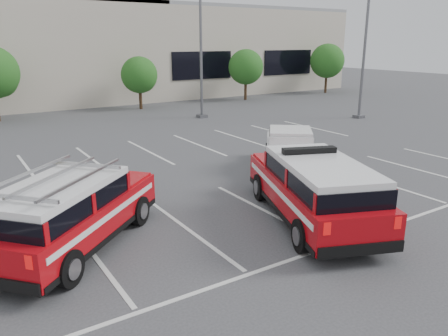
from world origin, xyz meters
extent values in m
plane|color=#3C3C3F|center=(0.00, 0.00, 0.00)|extent=(120.00, 120.00, 0.00)
cube|color=silver|center=(0.00, 4.50, 0.01)|extent=(23.00, 15.00, 0.01)
cube|color=beige|center=(0.00, 32.00, 4.00)|extent=(60.00, 15.00, 8.00)
cube|color=gray|center=(0.00, 32.00, 8.15)|extent=(60.00, 15.00, 0.30)
sphere|color=#144B16|center=(-4.60, 22.20, 2.65)|extent=(2.24, 2.24, 2.24)
cylinder|color=#3F2B19|center=(5.00, 22.00, 0.76)|extent=(0.24, 0.24, 1.51)
sphere|color=#144B16|center=(5.00, 22.00, 2.60)|extent=(2.77, 2.77, 2.77)
sphere|color=#144B16|center=(5.40, 22.20, 2.18)|extent=(1.85, 1.85, 1.85)
cylinder|color=#3F2B19|center=(15.00, 22.00, 0.84)|extent=(0.24, 0.24, 1.67)
sphere|color=#144B16|center=(15.00, 22.00, 2.88)|extent=(3.07, 3.07, 3.07)
sphere|color=#144B16|center=(15.40, 22.20, 2.42)|extent=(2.05, 2.05, 2.05)
cylinder|color=#3F2B19|center=(25.00, 22.00, 0.92)|extent=(0.24, 0.24, 1.84)
sphere|color=#144B16|center=(25.00, 22.00, 3.16)|extent=(3.37, 3.37, 3.37)
sphere|color=#144B16|center=(25.40, 22.20, 2.65)|extent=(2.24, 2.24, 2.24)
cube|color=#59595E|center=(7.00, 16.00, 0.10)|extent=(0.60, 0.60, 0.20)
cylinder|color=#59595E|center=(7.00, 16.00, 5.00)|extent=(0.18, 0.18, 10.00)
cube|color=#59595E|center=(16.00, 10.00, 0.10)|extent=(0.60, 0.60, 0.20)
cylinder|color=#59595E|center=(16.00, 10.00, 5.00)|extent=(0.18, 0.18, 10.00)
cube|color=#A6080E|center=(0.73, -1.25, 0.83)|extent=(4.25, 6.38, 0.92)
cube|color=black|center=(0.53, -1.76, 1.53)|extent=(3.44, 4.69, 0.48)
cube|color=silver|center=(0.53, -1.76, 1.85)|extent=(3.37, 4.60, 0.17)
cube|color=black|center=(0.87, -0.89, 2.03)|extent=(1.61, 0.88, 0.16)
cube|color=silver|center=(3.43, 2.78, 0.71)|extent=(4.89, 5.41, 0.79)
cube|color=black|center=(3.74, 3.17, 1.31)|extent=(2.55, 2.58, 0.41)
cube|color=silver|center=(3.74, 3.17, 1.60)|extent=(2.50, 2.53, 0.15)
cube|color=#A6080E|center=(-5.63, 0.76, 0.80)|extent=(5.41, 5.16, 0.89)
cube|color=black|center=(-6.02, 0.41, 1.48)|extent=(4.04, 3.91, 0.46)
cube|color=silver|center=(-6.02, 0.41, 1.79)|extent=(3.96, 3.83, 0.17)
cube|color=#A5A5A8|center=(-6.02, 0.41, 2.09)|extent=(3.81, 3.71, 0.06)
camera|label=1|loc=(-8.00, -9.98, 5.14)|focal=35.00mm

